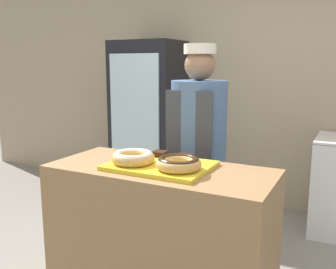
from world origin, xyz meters
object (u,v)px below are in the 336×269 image
object	(u,v)px
brownie_back_right	(185,157)
brownie_back_left	(160,154)
donut_light_glaze	(133,157)
beverage_fridge	(148,122)
baker_person	(198,154)
serving_tray	(160,166)
donut_chocolate_glaze	(178,163)

from	to	relation	value
brownie_back_right	brownie_back_left	bearing A→B (deg)	180.00
donut_light_glaze	brownie_back_right	xyz separation A→B (m)	(0.23, 0.22, -0.02)
brownie_back_right	beverage_fridge	distance (m)	1.98
brownie_back_left	baker_person	world-z (taller)	baker_person
serving_tray	beverage_fridge	size ratio (longest dim) A/B	0.33
donut_light_glaze	baker_person	xyz separation A→B (m)	(0.12, 0.69, -0.12)
serving_tray	brownie_back_left	bearing A→B (deg)	119.03
serving_tray	brownie_back_left	world-z (taller)	brownie_back_left
serving_tray	donut_chocolate_glaze	xyz separation A→B (m)	(0.15, -0.06, 0.05)
baker_person	brownie_back_left	bearing A→B (deg)	-97.81
donut_light_glaze	donut_chocolate_glaze	xyz separation A→B (m)	(0.29, 0.00, 0.00)
donut_light_glaze	beverage_fridge	bearing A→B (deg)	117.45
serving_tray	baker_person	distance (m)	0.64
baker_person	brownie_back_right	bearing A→B (deg)	-76.95
serving_tray	donut_chocolate_glaze	bearing A→B (deg)	-22.63
donut_chocolate_glaze	baker_person	size ratio (longest dim) A/B	0.15
donut_light_glaze	baker_person	world-z (taller)	baker_person
donut_chocolate_glaze	beverage_fridge	world-z (taller)	beverage_fridge
beverage_fridge	donut_chocolate_glaze	bearing A→B (deg)	-55.72
donut_light_glaze	beverage_fridge	size ratio (longest dim) A/B	0.14
brownie_back_right	donut_light_glaze	bearing A→B (deg)	-136.90
serving_tray	baker_person	world-z (taller)	baker_person
beverage_fridge	serving_tray	bearing A→B (deg)	-58.14
donut_chocolate_glaze	brownie_back_right	xyz separation A→B (m)	(-0.06, 0.22, -0.02)
baker_person	donut_chocolate_glaze	bearing A→B (deg)	-76.33
serving_tray	donut_light_glaze	size ratio (longest dim) A/B	2.29
donut_light_glaze	baker_person	distance (m)	0.72
brownie_back_left	brownie_back_right	xyz separation A→B (m)	(0.18, 0.00, 0.00)
donut_light_glaze	brownie_back_left	bearing A→B (deg)	75.00
donut_light_glaze	beverage_fridge	xyz separation A→B (m)	(-0.94, 1.81, -0.10)
donut_chocolate_glaze	serving_tray	bearing A→B (deg)	157.37
serving_tray	donut_light_glaze	xyz separation A→B (m)	(-0.15, -0.06, 0.05)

